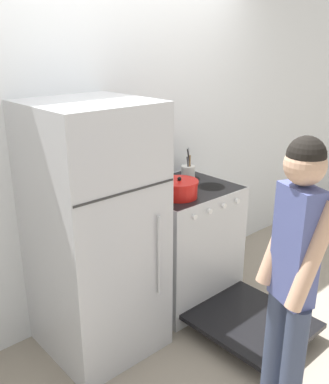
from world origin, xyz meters
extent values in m
plane|color=gray|center=(0.00, 0.00, 0.00)|extent=(14.00, 14.00, 0.00)
cube|color=silver|center=(0.00, 0.03, 1.27)|extent=(10.00, 0.06, 2.55)
cube|color=#B7BABF|center=(-0.51, -0.36, 0.83)|extent=(0.70, 0.71, 1.65)
cube|color=#2D2D2D|center=(-0.51, -0.72, 1.19)|extent=(0.68, 0.01, 0.01)
cylinder|color=#B2B5BA|center=(-0.30, -0.73, 0.73)|extent=(0.02, 0.02, 0.53)
cube|color=silver|center=(0.30, -0.33, 0.47)|extent=(0.75, 0.66, 0.93)
cube|color=black|center=(0.30, -0.33, 0.92)|extent=(0.74, 0.64, 0.02)
cube|color=black|center=(0.30, -0.63, 0.46)|extent=(0.65, 0.05, 0.71)
cylinder|color=black|center=(0.13, -0.46, 0.93)|extent=(0.21, 0.21, 0.01)
cylinder|color=black|center=(0.47, -0.46, 0.93)|extent=(0.21, 0.21, 0.01)
cylinder|color=black|center=(0.13, -0.20, 0.93)|extent=(0.21, 0.21, 0.01)
cylinder|color=black|center=(0.47, -0.20, 0.93)|extent=(0.21, 0.21, 0.01)
cylinder|color=silver|center=(0.07, -0.67, 0.86)|extent=(0.04, 0.02, 0.04)
cylinder|color=silver|center=(0.22, -0.67, 0.86)|extent=(0.04, 0.02, 0.04)
cylinder|color=silver|center=(0.38, -0.67, 0.86)|extent=(0.04, 0.02, 0.04)
cylinder|color=silver|center=(0.53, -0.67, 0.86)|extent=(0.04, 0.02, 0.04)
cube|color=black|center=(0.30, -1.03, 0.12)|extent=(0.69, 0.75, 0.04)
cube|color=#99999E|center=(0.30, -0.41, 0.42)|extent=(0.61, 0.36, 0.01)
cylinder|color=red|center=(0.13, -0.46, 0.99)|extent=(0.26, 0.26, 0.11)
cylinder|color=red|center=(0.13, -0.46, 1.05)|extent=(0.27, 0.27, 0.02)
sphere|color=black|center=(0.13, -0.46, 1.07)|extent=(0.03, 0.03, 0.03)
cylinder|color=red|center=(-0.01, -0.46, 1.02)|extent=(0.03, 0.02, 0.02)
cylinder|color=red|center=(0.27, -0.46, 1.02)|extent=(0.03, 0.02, 0.02)
cylinder|color=black|center=(0.14, -0.20, 0.99)|extent=(0.20, 0.20, 0.10)
cone|color=black|center=(0.14, -0.20, 1.05)|extent=(0.19, 0.19, 0.03)
sphere|color=black|center=(0.14, -0.20, 1.07)|extent=(0.02, 0.02, 0.02)
cone|color=black|center=(0.24, -0.20, 1.00)|extent=(0.11, 0.03, 0.09)
torus|color=black|center=(0.14, -0.20, 1.10)|extent=(0.15, 0.01, 0.15)
cylinder|color=silver|center=(0.49, -0.19, 0.98)|extent=(0.11, 0.11, 0.10)
cylinder|color=#9E7547|center=(0.49, -0.21, 1.04)|extent=(0.04, 0.04, 0.18)
cylinder|color=#232326|center=(0.49, -0.20, 1.07)|extent=(0.05, 0.03, 0.22)
cylinder|color=#B2B5BA|center=(0.50, -0.19, 1.07)|extent=(0.02, 0.01, 0.23)
cylinder|color=#4C4C51|center=(0.47, -0.20, 1.04)|extent=(0.05, 0.02, 0.17)
cylinder|color=#38425B|center=(-0.21, -1.64, 0.39)|extent=(0.11, 0.11, 0.78)
cylinder|color=#38425B|center=(-0.15, -1.50, 0.39)|extent=(0.11, 0.11, 0.78)
cube|color=#4C5693|center=(-0.18, -1.57, 1.07)|extent=(0.19, 0.25, 0.58)
cylinder|color=tan|center=(-0.23, -1.68, 1.07)|extent=(0.25, 0.16, 0.52)
cylinder|color=tan|center=(-0.14, -1.46, 1.07)|extent=(0.25, 0.16, 0.52)
sphere|color=tan|center=(-0.18, -1.57, 1.46)|extent=(0.19, 0.19, 0.19)
sphere|color=black|center=(-0.18, -1.57, 1.51)|extent=(0.17, 0.17, 0.17)
camera|label=1|loc=(-1.84, -2.49, 1.97)|focal=40.00mm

